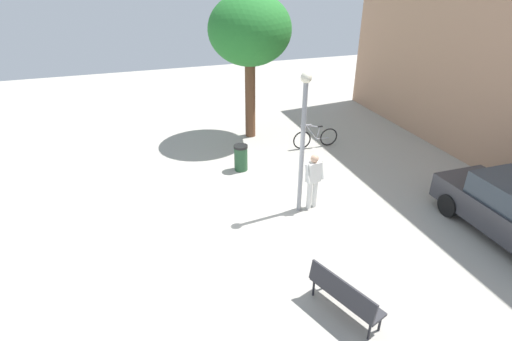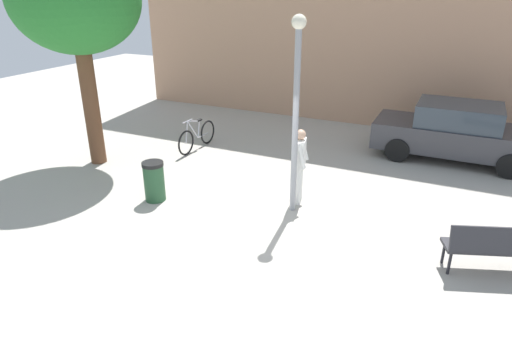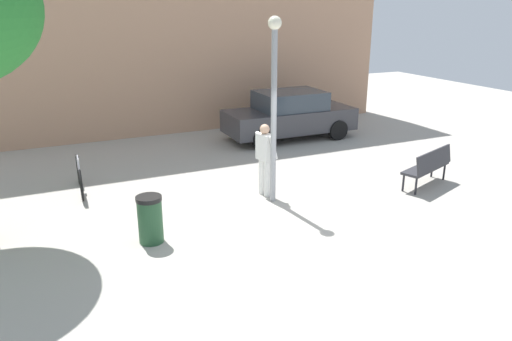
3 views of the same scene
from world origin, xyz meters
TOP-DOWN VIEW (x-y plane):
  - ground_plane at (0.00, 0.00)m, footprint 36.00×36.00m
  - building_facade at (0.00, 9.25)m, footprint 16.25×2.00m
  - lamppost at (0.49, 1.43)m, footprint 0.28×0.28m
  - person_by_lamppost at (0.48, 1.83)m, footprint 0.37×0.63m
  - park_bench at (4.29, 0.69)m, footprint 1.66×1.00m
  - bicycle_silver at (-3.36, 3.79)m, footprint 0.13×1.81m
  - parked_car_charcoal at (3.40, 6.06)m, footprint 4.21×1.84m
  - trash_bin at (-2.45, 0.57)m, footprint 0.47×0.47m

SIDE VIEW (x-z plane):
  - ground_plane at x=0.00m, z-range 0.00..0.00m
  - bicycle_silver at x=-3.36m, z-range -0.10..0.87m
  - trash_bin at x=-2.45m, z-range 0.00..0.90m
  - park_bench at x=4.29m, z-range 0.08..1.01m
  - parked_car_charcoal at x=3.40m, z-range 0.00..1.55m
  - person_by_lamppost at x=0.48m, z-range 0.13..1.80m
  - lamppost at x=0.49m, z-range 0.42..4.38m
  - building_facade at x=0.00m, z-range 0.00..8.32m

